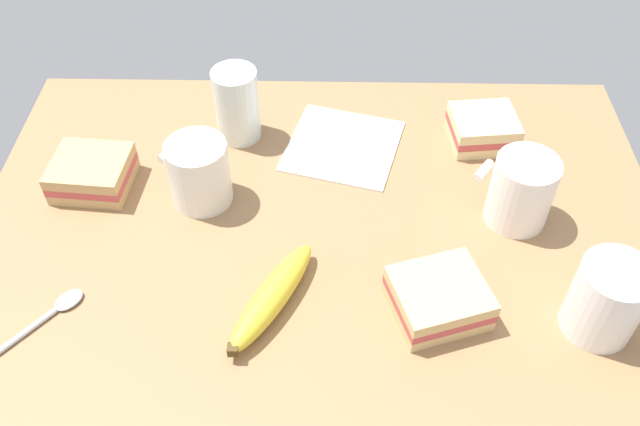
{
  "coord_description": "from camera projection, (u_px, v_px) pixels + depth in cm",
  "views": [
    {
      "loc": [
        -1.14,
        58.6,
        67.34
      ],
      "look_at": [
        0.0,
        0.0,
        5.0
      ],
      "focal_mm": 38.1,
      "sensor_mm": 36.0,
      "label": 1
    }
  ],
  "objects": [
    {
      "name": "tabletop",
      "position": [
        320.0,
        234.0,
        0.88
      ],
      "size": [
        90.0,
        64.0,
        2.0
      ],
      "primitive_type": "cube",
      "color": "#936D47",
      "rests_on": "ground"
    },
    {
      "name": "coffee_mug_black",
      "position": [
        521.0,
        190.0,
        0.86
      ],
      "size": [
        9.94,
        9.03,
        9.63
      ],
      "color": "white",
      "rests_on": "tabletop"
    },
    {
      "name": "coffee_mug_milky",
      "position": [
        199.0,
        172.0,
        0.88
      ],
      "size": [
        9.89,
        9.14,
        9.18
      ],
      "color": "white",
      "rests_on": "tabletop"
    },
    {
      "name": "coffee_mug_spare",
      "position": [
        607.0,
        299.0,
        0.74
      ],
      "size": [
        9.65,
        9.31,
        9.78
      ],
      "color": "white",
      "rests_on": "tabletop"
    },
    {
      "name": "sandwich_main",
      "position": [
        483.0,
        129.0,
        0.98
      ],
      "size": [
        9.95,
        9.15,
        4.4
      ],
      "color": "beige",
      "rests_on": "tabletop"
    },
    {
      "name": "sandwich_side",
      "position": [
        439.0,
        298.0,
        0.78
      ],
      "size": [
        12.57,
        11.91,
        4.4
      ],
      "color": "#DBB77A",
      "rests_on": "tabletop"
    },
    {
      "name": "sandwich_extra",
      "position": [
        92.0,
        173.0,
        0.92
      ],
      "size": [
        10.71,
        9.79,
        4.4
      ],
      "color": "tan",
      "rests_on": "tabletop"
    },
    {
      "name": "glass_of_milk",
      "position": [
        237.0,
        108.0,
        0.97
      ],
      "size": [
        6.41,
        6.41,
        11.02
      ],
      "color": "silver",
      "rests_on": "tabletop"
    },
    {
      "name": "banana",
      "position": [
        272.0,
        296.0,
        0.78
      ],
      "size": [
        11.11,
        16.9,
        3.56
      ],
      "color": "yellow",
      "rests_on": "tabletop"
    },
    {
      "name": "spoon",
      "position": [
        54.0,
        311.0,
        0.79
      ],
      "size": [
        8.41,
        9.73,
        0.8
      ],
      "color": "silver",
      "rests_on": "tabletop"
    },
    {
      "name": "paper_napkin",
      "position": [
        343.0,
        146.0,
        0.99
      ],
      "size": [
        18.85,
        18.85,
        0.3
      ],
      "primitive_type": "cube",
      "rotation": [
        0.0,
        0.0,
        -0.26
      ],
      "color": "white",
      "rests_on": "tabletop"
    }
  ]
}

